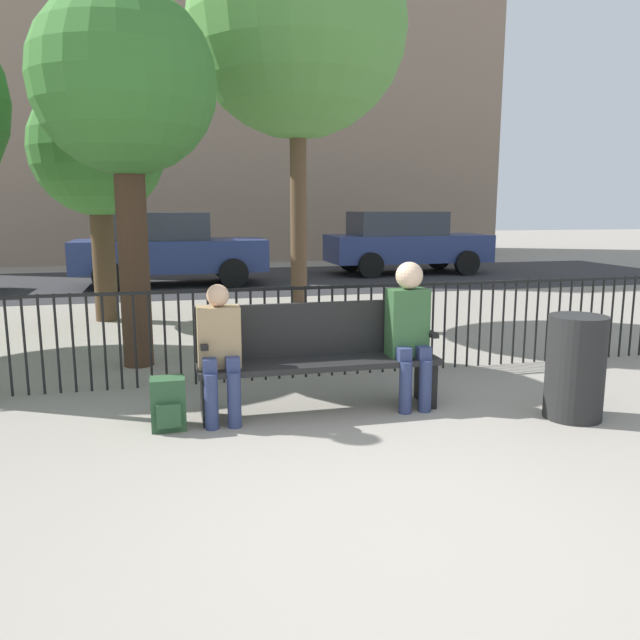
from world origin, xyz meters
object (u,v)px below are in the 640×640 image
tree_1 (97,152)px  tree_3 (125,88)px  parked_car_2 (404,242)px  seated_person_0 (220,347)px  tree_2 (297,26)px  parked_car_1 (167,248)px  park_bench (318,352)px  seated_person_1 (409,326)px  trash_bin (575,367)px  backpack (168,404)px

tree_1 → tree_3: 3.11m
parked_car_2 → tree_3: bearing=-127.2°
seated_person_0 → tree_2: tree_2 is taller
tree_1 → parked_car_1: 4.78m
tree_3 → tree_2: bearing=39.0°
tree_2 → park_bench: bearing=-99.4°
parked_car_2 → parked_car_1: bearing=-170.0°
park_bench → tree_2: (0.62, 3.73, 3.64)m
seated_person_0 → tree_2: (1.47, 3.86, 3.51)m
seated_person_1 → trash_bin: 1.40m
parked_car_1 → parked_car_2: 6.19m
park_bench → seated_person_0: 0.87m
seated_person_0 → parked_car_2: (5.72, 10.57, 0.21)m
park_bench → tree_1: (-2.17, 4.98, 2.04)m
seated_person_1 → tree_2: 5.16m
seated_person_0 → backpack: bearing=-168.2°
tree_2 → tree_3: (-2.20, -1.78, -1.20)m
parked_car_2 → trash_bin: bearing=-104.4°
seated_person_0 → tree_1: 5.62m
park_bench → tree_2: tree_2 is taller
backpack → tree_3: 3.51m
park_bench → parked_car_2: 11.52m
tree_3 → parked_car_2: size_ratio=0.94×
tree_2 → trash_bin: (1.39, -4.47, -3.71)m
tree_1 → tree_2: size_ratio=0.63×
parked_car_1 → tree_1: bearing=-102.1°
seated_person_0 → tree_3: bearing=109.4°
backpack → tree_1: 5.77m
seated_person_1 → backpack: 2.12m
parked_car_1 → parked_car_2: same height
tree_1 → seated_person_1: bearing=-60.0°
backpack → trash_bin: size_ratio=0.48×
backpack → tree_2: 5.89m
seated_person_0 → parked_car_1: size_ratio=0.27×
park_bench → parked_car_1: bearing=97.5°
parked_car_2 → park_bench: bearing=-115.0°
park_bench → tree_1: size_ratio=0.58×
seated_person_0 → seated_person_1: seated_person_1 is taller
tree_2 → trash_bin: size_ratio=6.54×
backpack → tree_2: bearing=64.5°
seated_person_0 → park_bench: bearing=9.1°
seated_person_0 → tree_2: size_ratio=0.20×
park_bench → tree_3: tree_3 is taller
tree_1 → tree_3: (0.59, -3.03, 0.41)m
tree_3 → trash_bin: (3.59, -2.69, -2.51)m
tree_3 → parked_car_1: bearing=87.3°
tree_2 → trash_bin: bearing=-72.7°
park_bench → tree_2: bearing=80.6°
parked_car_2 → tree_2: bearing=-122.4°
tree_1 → parked_car_1: (0.94, 4.37, -1.69)m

